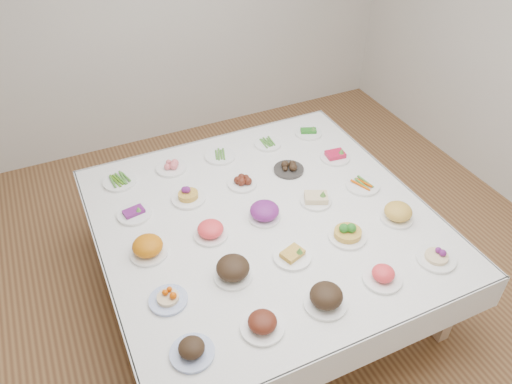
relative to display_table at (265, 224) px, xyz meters
name	(u,v)px	position (x,y,z in m)	size (l,w,h in m)	color
room_envelope	(287,71)	(0.16, 0.05, 1.15)	(5.02, 5.02, 2.81)	olive
display_table	(265,224)	(0.00, 0.00, 0.00)	(2.32, 2.32, 0.75)	white
dish_0	(192,348)	(-0.84, -0.83, 0.12)	(0.24, 0.24, 0.13)	#4C66B2
dish_1	(262,321)	(-0.42, -0.84, 0.14)	(0.25, 0.25, 0.15)	white
dish_2	(326,296)	(-0.01, -0.85, 0.14)	(0.29, 0.29, 0.16)	white
dish_3	(383,274)	(0.41, -0.84, 0.12)	(0.24, 0.24, 0.13)	white
dish_4	(438,254)	(0.83, -0.84, 0.13)	(0.25, 0.25, 0.14)	white
dish_5	(168,296)	(-0.85, -0.43, 0.12)	(0.23, 0.23, 0.12)	#4C66B2
dish_6	(233,268)	(-0.42, -0.42, 0.14)	(0.27, 0.27, 0.16)	white
dish_7	(292,253)	(-0.01, -0.43, 0.11)	(0.25, 0.25, 0.11)	white
dish_8	(348,229)	(0.42, -0.42, 0.14)	(0.27, 0.26, 0.17)	white
dish_9	(398,212)	(0.85, -0.41, 0.14)	(0.23, 0.23, 0.15)	white
dish_10	(148,246)	(-0.85, 0.00, 0.14)	(0.25, 0.25, 0.16)	white
dish_11	(211,229)	(-0.42, -0.01, 0.12)	(0.23, 0.23, 0.13)	white
dish_12	(265,211)	(0.00, 0.00, 0.14)	(0.25, 0.25, 0.15)	white
dish_13	(316,197)	(0.42, 0.00, 0.11)	(0.23, 0.23, 0.11)	white
dish_14	(363,184)	(0.84, 0.01, 0.09)	(0.26, 0.26, 0.06)	white
dish_15	(134,211)	(-0.84, 0.42, 0.10)	(0.24, 0.24, 0.10)	white
dish_16	(188,193)	(-0.43, 0.42, 0.13)	(0.25, 0.25, 0.15)	white
dish_17	(242,181)	(0.01, 0.42, 0.10)	(0.22, 0.22, 0.10)	white
dish_18	(289,167)	(0.42, 0.43, 0.10)	(0.24, 0.24, 0.09)	#2E2B28
dish_19	(335,154)	(0.85, 0.42, 0.11)	(0.24, 0.24, 0.11)	white
dish_20	(120,180)	(-0.85, 0.85, 0.09)	(0.26, 0.26, 0.06)	white
dish_21	(171,165)	(-0.43, 0.85, 0.10)	(0.25, 0.25, 0.10)	white
dish_22	(220,155)	(-0.01, 0.84, 0.09)	(0.25, 0.25, 0.05)	white
dish_23	(268,143)	(0.43, 0.84, 0.08)	(0.23, 0.23, 0.05)	white
dish_24	(308,131)	(0.84, 0.84, 0.10)	(0.24, 0.24, 0.10)	white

